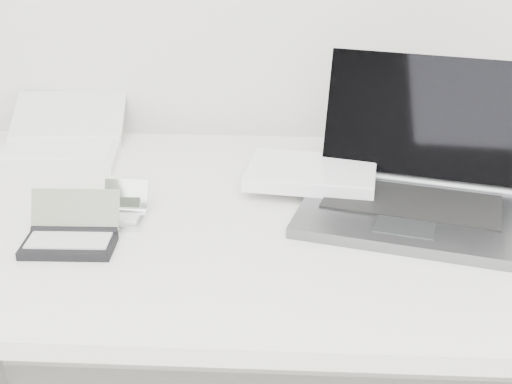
{
  "coord_description": "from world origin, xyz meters",
  "views": [
    {
      "loc": [
        0.03,
        0.4,
        1.3
      ],
      "look_at": [
        -0.03,
        1.51,
        0.79
      ],
      "focal_mm": 50.0,
      "sensor_mm": 36.0,
      "label": 1
    }
  ],
  "objects_px": {
    "laptop_large": "(387,183)",
    "palmtop_charcoal": "(71,236)",
    "desk": "(273,236)",
    "netbook_open_white": "(61,144)"
  },
  "relations": [
    {
      "from": "laptop_large",
      "to": "palmtop_charcoal",
      "type": "distance_m",
      "value": 0.57
    },
    {
      "from": "desk",
      "to": "laptop_large",
      "type": "height_order",
      "value": "laptop_large"
    },
    {
      "from": "netbook_open_white",
      "to": "palmtop_charcoal",
      "type": "relative_size",
      "value": 2.27
    },
    {
      "from": "desk",
      "to": "netbook_open_white",
      "type": "distance_m",
      "value": 0.55
    },
    {
      "from": "palmtop_charcoal",
      "to": "netbook_open_white",
      "type": "bearing_deg",
      "value": 107.74
    },
    {
      "from": "netbook_open_white",
      "to": "laptop_large",
      "type": "bearing_deg",
      "value": -23.45
    },
    {
      "from": "laptop_large",
      "to": "netbook_open_white",
      "type": "distance_m",
      "value": 0.71
    },
    {
      "from": "desk",
      "to": "palmtop_charcoal",
      "type": "bearing_deg",
      "value": -157.82
    },
    {
      "from": "desk",
      "to": "laptop_large",
      "type": "relative_size",
      "value": 2.99
    },
    {
      "from": "netbook_open_white",
      "to": "desk",
      "type": "bearing_deg",
      "value": -35.47
    }
  ]
}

